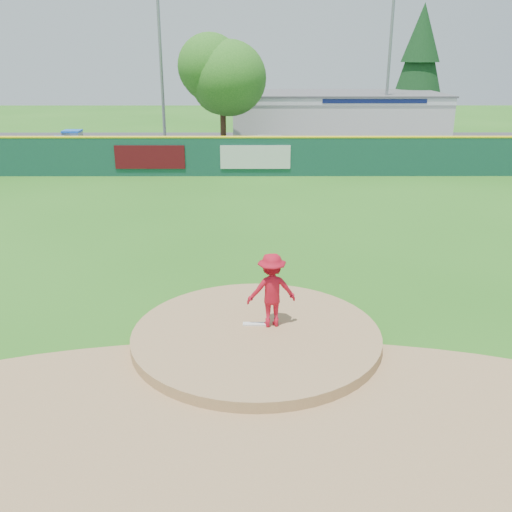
{
  "coord_description": "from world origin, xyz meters",
  "views": [
    {
      "loc": [
        -0.03,
        -11.32,
        6.07
      ],
      "look_at": [
        0.0,
        2.0,
        1.3
      ],
      "focal_mm": 40.0,
      "sensor_mm": 36.0,
      "label": 1
    }
  ],
  "objects_px": {
    "pool_building_grp": "(336,115)",
    "light_pole_right": "(389,61)",
    "pitcher": "(272,290)",
    "light_pole_left": "(160,53)",
    "van": "(276,149)",
    "deciduous_tree": "(222,79)",
    "conifer_tree": "(420,59)",
    "playground_slide": "(73,144)"
  },
  "relations": [
    {
      "from": "pool_building_grp",
      "to": "light_pole_right",
      "type": "relative_size",
      "value": 1.52
    },
    {
      "from": "pitcher",
      "to": "light_pole_left",
      "type": "height_order",
      "value": "light_pole_left"
    },
    {
      "from": "van",
      "to": "deciduous_tree",
      "type": "bearing_deg",
      "value": 63.81
    },
    {
      "from": "light_pole_left",
      "to": "conifer_tree",
      "type": "bearing_deg",
      "value": 25.35
    },
    {
      "from": "pool_building_grp",
      "to": "light_pole_left",
      "type": "bearing_deg",
      "value": -157.4
    },
    {
      "from": "playground_slide",
      "to": "conifer_tree",
      "type": "distance_m",
      "value": 27.49
    },
    {
      "from": "pool_building_grp",
      "to": "playground_slide",
      "type": "height_order",
      "value": "pool_building_grp"
    },
    {
      "from": "pool_building_grp",
      "to": "light_pole_right",
      "type": "height_order",
      "value": "light_pole_right"
    },
    {
      "from": "playground_slide",
      "to": "van",
      "type": "bearing_deg",
      "value": -9.06
    },
    {
      "from": "playground_slide",
      "to": "light_pole_right",
      "type": "height_order",
      "value": "light_pole_right"
    },
    {
      "from": "pool_building_grp",
      "to": "deciduous_tree",
      "type": "xyz_separation_m",
      "value": [
        -8.0,
        -6.99,
        2.89
      ]
    },
    {
      "from": "conifer_tree",
      "to": "light_pole_right",
      "type": "height_order",
      "value": "light_pole_right"
    },
    {
      "from": "light_pole_right",
      "to": "deciduous_tree",
      "type": "bearing_deg",
      "value": -160.02
    },
    {
      "from": "van",
      "to": "pool_building_grp",
      "type": "bearing_deg",
      "value": -5.56
    },
    {
      "from": "pool_building_grp",
      "to": "conifer_tree",
      "type": "height_order",
      "value": "conifer_tree"
    },
    {
      "from": "playground_slide",
      "to": "light_pole_left",
      "type": "distance_m",
      "value": 8.03
    },
    {
      "from": "pitcher",
      "to": "playground_slide",
      "type": "height_order",
      "value": "pitcher"
    },
    {
      "from": "playground_slide",
      "to": "pitcher",
      "type": "bearing_deg",
      "value": -63.89
    },
    {
      "from": "light_pole_right",
      "to": "pitcher",
      "type": "bearing_deg",
      "value": -106.8
    },
    {
      "from": "pool_building_grp",
      "to": "playground_slide",
      "type": "distance_m",
      "value": 19.05
    },
    {
      "from": "pitcher",
      "to": "deciduous_tree",
      "type": "xyz_separation_m",
      "value": [
        -2.34,
        24.69,
        3.45
      ]
    },
    {
      "from": "pool_building_grp",
      "to": "deciduous_tree",
      "type": "bearing_deg",
      "value": -138.84
    },
    {
      "from": "playground_slide",
      "to": "light_pole_left",
      "type": "xyz_separation_m",
      "value": [
        5.12,
        3.32,
        5.22
      ]
    },
    {
      "from": "conifer_tree",
      "to": "light_pole_left",
      "type": "bearing_deg",
      "value": -154.65
    },
    {
      "from": "pool_building_grp",
      "to": "van",
      "type": "bearing_deg",
      "value": -114.98
    },
    {
      "from": "pitcher",
      "to": "van",
      "type": "xyz_separation_m",
      "value": [
        0.87,
        21.41,
        -0.29
      ]
    },
    {
      "from": "pitcher",
      "to": "deciduous_tree",
      "type": "height_order",
      "value": "deciduous_tree"
    },
    {
      "from": "conifer_tree",
      "to": "van",
      "type": "bearing_deg",
      "value": -129.54
    },
    {
      "from": "pool_building_grp",
      "to": "light_pole_right",
      "type": "distance_m",
      "value": 5.75
    },
    {
      "from": "deciduous_tree",
      "to": "light_pole_left",
      "type": "bearing_deg",
      "value": 153.43
    },
    {
      "from": "pitcher",
      "to": "light_pole_left",
      "type": "relative_size",
      "value": 0.15
    },
    {
      "from": "conifer_tree",
      "to": "deciduous_tree",
      "type": "bearing_deg",
      "value": -143.75
    },
    {
      "from": "deciduous_tree",
      "to": "conifer_tree",
      "type": "bearing_deg",
      "value": 36.25
    },
    {
      "from": "playground_slide",
      "to": "conifer_tree",
      "type": "bearing_deg",
      "value": 27.05
    },
    {
      "from": "pool_building_grp",
      "to": "light_pole_right",
      "type": "xyz_separation_m",
      "value": [
        3.0,
        -2.99,
        3.88
      ]
    },
    {
      "from": "playground_slide",
      "to": "conifer_tree",
      "type": "height_order",
      "value": "conifer_tree"
    },
    {
      "from": "playground_slide",
      "to": "light_pole_left",
      "type": "height_order",
      "value": "light_pole_left"
    },
    {
      "from": "pool_building_grp",
      "to": "playground_slide",
      "type": "bearing_deg",
      "value": -154.1
    },
    {
      "from": "van",
      "to": "light_pole_left",
      "type": "bearing_deg",
      "value": 73.21
    },
    {
      "from": "pitcher",
      "to": "conifer_tree",
      "type": "distance_m",
      "value": 38.13
    },
    {
      "from": "deciduous_tree",
      "to": "light_pole_left",
      "type": "relative_size",
      "value": 0.67
    },
    {
      "from": "deciduous_tree",
      "to": "light_pole_right",
      "type": "relative_size",
      "value": 0.74
    }
  ]
}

